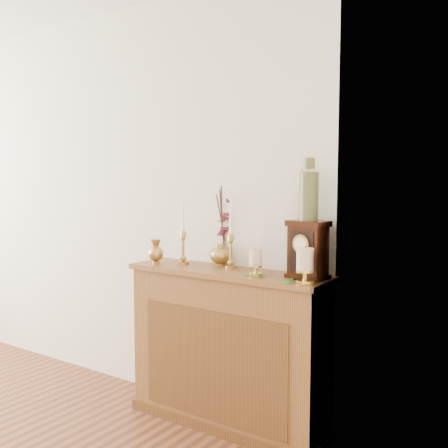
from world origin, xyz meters
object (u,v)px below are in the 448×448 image
Objects in this scene: ginger_jar at (225,229)px; candlestick_left at (183,242)px; bud_vase at (156,252)px; ceramic_vase at (309,193)px; candlestick_center at (231,245)px; mantel_clock at (308,250)px.

candlestick_left is at bearing -147.95° from ginger_jar.
ginger_jar is at bearing 31.35° from bud_vase.
ginger_jar is 1.48× the size of ceramic_vase.
candlestick_center is 1.36× the size of mantel_clock.
bud_vase is at bearing -148.65° from ginger_jar.
ceramic_vase is (0.97, 0.11, 0.38)m from bud_vase.
mantel_clock is 0.94× the size of ceramic_vase.
candlestick_left is 0.27m from ginger_jar.
bud_vase is at bearing -165.65° from mantel_clock.
bud_vase is 0.46× the size of ceramic_vase.
mantel_clock is at bearing -97.84° from ceramic_vase.
candlestick_center is at bearing -41.67° from ginger_jar.
ginger_jar is 0.62m from mantel_clock.
bud_vase is at bearing -173.32° from ceramic_vase.
ginger_jar reaches higher than bud_vase.
ceramic_vase is at bearing 90.00° from mantel_clock.
candlestick_left is 1.37× the size of mantel_clock.
candlestick_left is 1.01× the size of candlestick_center.
candlestick_left is 2.77× the size of bud_vase.
candlestick_center is 0.17m from ginger_jar.
ceramic_vase is (0.61, -0.11, 0.24)m from ginger_jar.
mantel_clock reaches higher than bud_vase.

